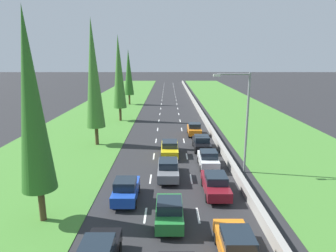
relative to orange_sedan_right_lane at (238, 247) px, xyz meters
The scene contains 19 objects.
ground_plane 49.59m from the orange_sedan_right_lane, 93.78° to the left, with size 300.00×300.00×0.00m, color #28282B.
grass_verge_left 51.98m from the orange_sedan_right_lane, 107.83° to the left, with size 14.00×140.00×0.04m, color #478433.
grass_verge_right 50.71m from the orange_sedan_right_lane, 77.37° to the left, with size 14.00×140.00×0.04m, color #478433.
median_barrier 49.53m from the orange_sedan_right_lane, 87.18° to the left, with size 0.44×120.00×0.85m, color #9E9B93.
lane_markings 49.59m from the orange_sedan_right_lane, 93.78° to the left, with size 3.64×116.00×0.01m.
orange_sedan_right_lane is the anchor object (origin of this frame).
blue_hatchback_left_lane 9.32m from the orange_sedan_right_lane, 134.90° to the left, with size 1.74×3.90×1.72m.
maroon_sedan_right_lane 7.68m from the orange_sedan_right_lane, 89.17° to the left, with size 1.82×4.50×1.64m.
white_hatchback_right_lane 13.26m from the orange_sedan_right_lane, 88.71° to the left, with size 1.74×3.90×1.72m.
green_hatchback_centre_lane 4.88m from the orange_sedan_right_lane, 134.61° to the left, with size 1.74×3.90×1.72m.
black_sedan_right_lane 18.80m from the orange_sedan_right_lane, 89.13° to the left, with size 1.82×4.50×1.64m.
orange_hatchback_right_lane 25.18m from the orange_sedan_right_lane, 89.99° to the left, with size 1.74×3.90×1.72m.
grey_sedan_centre_lane 11.39m from the orange_sedan_right_lane, 107.88° to the left, with size 1.82×4.50×1.64m.
yellow_sedan_centre_lane 17.09m from the orange_sedan_right_lane, 101.27° to the left, with size 1.82×4.50×1.64m.
poplar_tree_nearest 13.94m from the orange_sedan_right_lane, 161.41° to the left, with size 2.13×2.13×13.15m.
poplar_tree_second 25.17m from the orange_sedan_right_lane, 120.03° to the left, with size 2.17×2.17×14.61m.
poplar_tree_third 37.07m from the orange_sedan_right_lane, 108.20° to the left, with size 2.14×2.14×13.76m.
poplar_tree_fourth 53.58m from the orange_sedan_right_lane, 103.10° to the left, with size 2.10×2.10×11.97m.
street_light_mast 13.20m from the orange_sedan_right_lane, 75.64° to the left, with size 3.20×0.28×9.00m.
Camera 1 is at (-0.25, -2.77, 10.23)m, focal length 31.64 mm.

